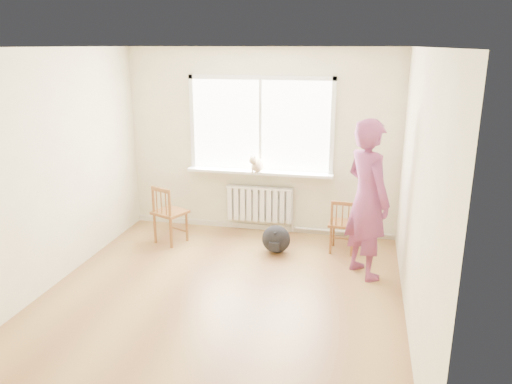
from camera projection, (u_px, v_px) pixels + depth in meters
The scene contains 13 objects.
floor at pixel (220, 299), 5.56m from camera, with size 4.50×4.50×0.00m, color #A07841.
ceiling at pixel (214, 47), 4.80m from camera, with size 4.50×4.50×0.00m, color white.
back_wall at pixel (261, 142), 7.29m from camera, with size 4.00×0.01×2.70m, color beige.
window at pixel (261, 121), 7.18m from camera, with size 2.12×0.05×1.42m.
windowsill at pixel (259, 172), 7.30m from camera, with size 2.15×0.22×0.04m, color white.
radiator at pixel (260, 204), 7.46m from camera, with size 1.00×0.12×0.55m.
heating_pipe at pixel (343, 232), 7.34m from camera, with size 0.04×0.04×1.40m, color silver.
baseboard at pixel (261, 227), 7.65m from camera, with size 4.00×0.03×0.08m, color beige.
chair_left at pixel (168, 214), 7.02m from camera, with size 0.54×0.53×0.84m.
chair_right at pixel (343, 226), 6.71m from camera, with size 0.40×0.38×0.75m.
person at pixel (367, 199), 5.90m from camera, with size 0.70×0.46×1.93m, color #AC3952.
cat at pixel (257, 165), 7.19m from camera, with size 0.25×0.39×0.27m.
backpack at pixel (276, 239), 6.75m from camera, with size 0.39×0.29×0.39m, color black.
Camera 1 is at (1.46, -4.80, 2.72)m, focal length 35.00 mm.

